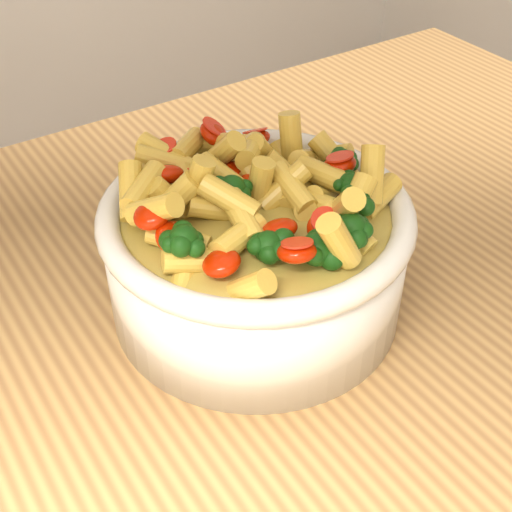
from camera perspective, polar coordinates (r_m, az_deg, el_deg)
table at (r=0.63m, az=-1.64°, el=-13.68°), size 1.20×0.80×0.90m
serving_bowl at (r=0.56m, az=-0.00°, el=0.10°), size 0.24×0.24×0.10m
pasta_salad at (r=0.52m, az=-0.00°, el=5.60°), size 0.19×0.19×0.04m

